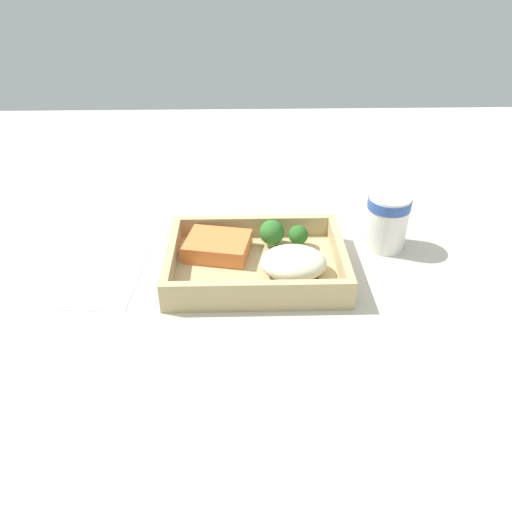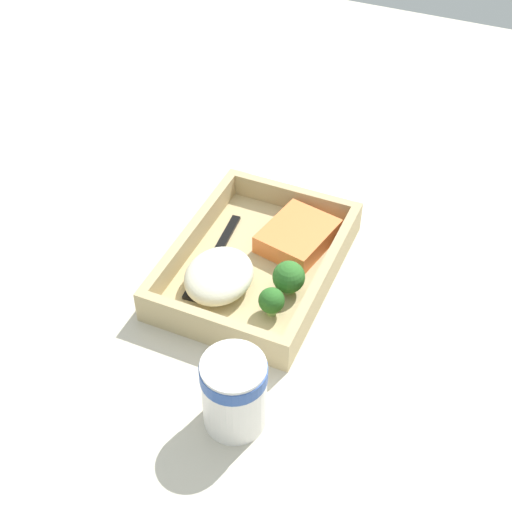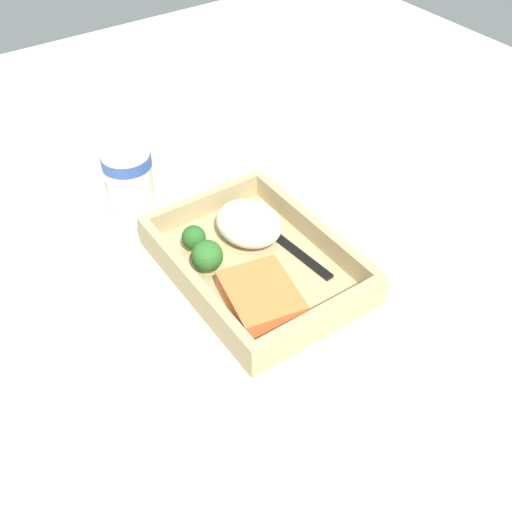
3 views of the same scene
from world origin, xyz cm
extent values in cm
cube|color=beige|center=(0.00, 0.00, -1.00)|extent=(160.00, 160.00, 2.00)
cube|color=tan|center=(0.00, 0.00, 0.60)|extent=(25.73, 18.76, 1.20)
cube|color=tan|center=(0.00, -8.78, 2.77)|extent=(25.73, 1.20, 3.15)
cube|color=tan|center=(0.00, 8.78, 2.77)|extent=(25.73, 1.20, 3.15)
cube|color=tan|center=(-12.26, 0.00, 2.77)|extent=(1.20, 16.36, 3.15)
cube|color=tan|center=(12.26, 0.00, 2.77)|extent=(1.20, 16.36, 3.15)
cube|color=orange|center=(-5.68, 3.26, 2.47)|extent=(10.57, 9.21, 2.54)
ellipsoid|color=silver|center=(5.23, -2.46, 3.12)|extent=(9.42, 7.88, 3.84)
cylinder|color=#89A55F|center=(2.56, 5.28, 1.85)|extent=(1.46, 1.46, 1.31)
sphere|color=#306E28|center=(2.56, 5.28, 3.56)|extent=(3.84, 3.84, 3.84)
cylinder|color=#80A85C|center=(6.59, 4.78, 1.85)|extent=(1.15, 1.15, 1.29)
sphere|color=#2B6624|center=(6.59, 4.78, 3.32)|extent=(3.02, 3.02, 3.02)
cube|color=black|center=(-0.91, -5.35, 1.42)|extent=(12.45, 2.14, 0.44)
cube|color=black|center=(6.97, -4.68, 1.42)|extent=(3.57, 2.48, 0.44)
cylinder|color=white|center=(20.46, 6.59, 4.44)|extent=(6.41, 6.41, 8.87)
cylinder|color=#3356A8|center=(20.46, 6.59, 7.68)|extent=(6.60, 6.60, 1.60)
cube|color=white|center=(-21.85, -0.79, 0.12)|extent=(10.72, 16.61, 0.24)
camera|label=1|loc=(-1.51, -60.59, 42.41)|focal=35.00mm
camera|label=2|loc=(57.56, 25.09, 62.18)|focal=50.00mm
camera|label=3|loc=(-43.45, 29.94, 51.86)|focal=42.00mm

